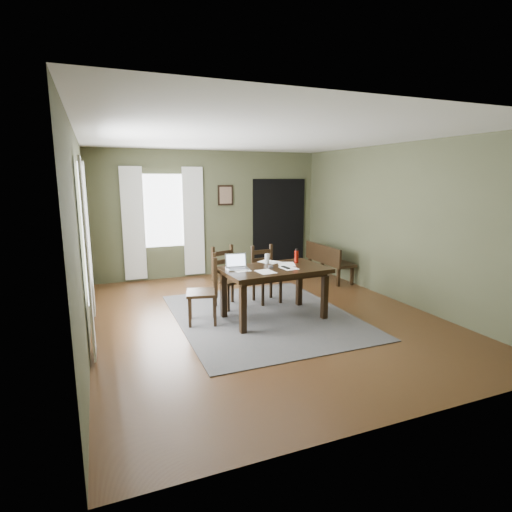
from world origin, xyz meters
name	(u,v)px	position (x,y,z in m)	size (l,w,h in m)	color
ground	(263,316)	(0.00, 0.00, -0.01)	(5.00, 6.00, 0.01)	#492C16
room_shell	(264,200)	(0.00, 0.00, 1.80)	(5.02, 6.02, 2.71)	#474B30
rug	(263,316)	(0.00, 0.00, 0.01)	(2.60, 3.20, 0.01)	#464646
dining_table	(274,274)	(0.11, -0.15, 0.70)	(1.62, 1.04, 0.78)	black
chair_end	(206,291)	(-0.90, 0.03, 0.50)	(0.54, 0.54, 1.01)	black
chair_back_left	(228,278)	(-0.36, 0.66, 0.49)	(0.56, 0.56, 1.00)	black
chair_back_right	(266,275)	(0.33, 0.68, 0.48)	(0.46, 0.46, 0.97)	black
bench	(327,259)	(2.15, 1.62, 0.45)	(0.43, 1.33, 0.75)	black
laptop	(237,265)	(-0.42, 0.01, 0.85)	(0.35, 0.29, 0.22)	#B7B7BC
computer_mouse	(270,267)	(0.06, -0.14, 0.81)	(0.06, 0.10, 0.03)	#3F3F42
tv_remote	(286,267)	(0.26, -0.23, 0.80)	(0.05, 0.18, 0.02)	black
drinking_glass	(267,259)	(0.13, 0.17, 0.87)	(0.07, 0.07, 0.16)	silver
water_bottle	(296,256)	(0.59, 0.06, 0.90)	(0.08, 0.08, 0.23)	#9F170C
paper_a	(240,270)	(-0.41, -0.09, 0.79)	(0.23, 0.30, 0.00)	white
paper_b	(289,268)	(0.31, -0.25, 0.79)	(0.21, 0.28, 0.00)	white
paper_c	(269,262)	(0.22, 0.27, 0.79)	(0.24, 0.32, 0.00)	white
paper_d	(286,264)	(0.40, 0.01, 0.79)	(0.25, 0.33, 0.00)	white
paper_e	(266,272)	(-0.11, -0.35, 0.79)	(0.23, 0.30, 0.00)	white
window_left	(84,230)	(-2.47, 0.20, 1.45)	(0.01, 1.30, 1.70)	white
window_back	(164,211)	(-1.00, 2.97, 1.45)	(1.00, 0.01, 1.50)	white
curtain_left_near	(88,260)	(-2.44, -0.62, 1.20)	(0.03, 0.48, 2.30)	silver
curtain_left_far	(89,240)	(-2.44, 1.02, 1.20)	(0.03, 0.48, 2.30)	silver
curtain_back_left	(133,224)	(-1.62, 2.94, 1.20)	(0.44, 0.03, 2.30)	silver
curtain_back_right	(194,222)	(-0.38, 2.94, 1.20)	(0.44, 0.03, 2.30)	silver
framed_picture	(225,195)	(0.35, 2.97, 1.75)	(0.34, 0.03, 0.44)	black
doorway_back	(279,225)	(1.65, 2.97, 1.05)	(1.30, 0.03, 2.10)	black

